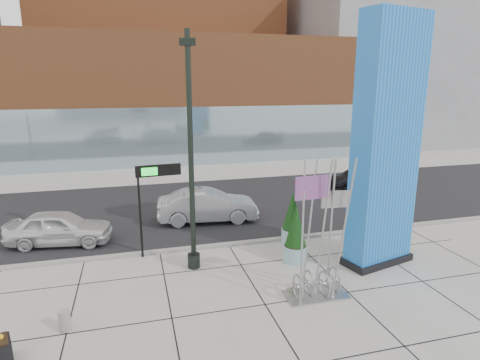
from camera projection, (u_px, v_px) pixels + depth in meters
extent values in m
plane|color=#9E9991|center=(228.00, 293.00, 13.67)|extent=(160.00, 160.00, 0.00)
cube|color=black|center=(188.00, 207.00, 23.04)|extent=(80.00, 12.00, 0.02)
cube|color=gray|center=(207.00, 247.00, 17.40)|extent=(80.00, 0.30, 0.12)
cube|color=#9A542C|center=(172.00, 99.00, 37.94)|extent=(34.00, 10.00, 11.00)
cube|color=#8CA5B2|center=(179.00, 137.00, 34.15)|extent=(34.00, 0.60, 5.00)
cube|color=slate|center=(376.00, 65.00, 48.13)|extent=(20.00, 18.00, 18.00)
cube|color=blue|center=(386.00, 145.00, 14.96)|extent=(2.81, 1.68, 9.47)
cube|color=black|center=(376.00, 259.00, 16.05)|extent=(3.07, 1.93, 0.26)
cylinder|color=black|center=(191.00, 156.00, 14.57)|extent=(0.20, 0.20, 8.79)
cylinder|color=black|center=(194.00, 261.00, 15.55)|extent=(0.48, 0.48, 0.55)
cube|color=black|center=(187.00, 42.00, 13.64)|extent=(0.59, 0.36, 0.24)
cube|color=#A5A8AA|center=(316.00, 295.00, 13.53)|extent=(2.09, 1.05, 0.06)
cylinder|color=#A5A8AA|center=(303.00, 233.00, 12.63)|extent=(0.07, 0.07, 4.74)
cylinder|color=#A5A8AA|center=(309.00, 229.00, 13.04)|extent=(0.07, 0.07, 4.74)
cylinder|color=#A5A8AA|center=(323.00, 230.00, 12.91)|extent=(0.07, 0.07, 4.74)
cylinder|color=#A5A8AA|center=(331.00, 226.00, 13.29)|extent=(0.07, 0.07, 4.74)
cylinder|color=#A5A8AA|center=(344.00, 230.00, 12.95)|extent=(0.07, 0.07, 4.74)
torus|color=#A5A8AA|center=(298.00, 287.00, 13.16)|extent=(0.07, 0.86, 0.86)
torus|color=#A5A8AA|center=(309.00, 283.00, 13.46)|extent=(0.07, 0.86, 0.86)
torus|color=#A5A8AA|center=(324.00, 284.00, 13.40)|extent=(0.07, 0.86, 0.86)
torus|color=#A5A8AA|center=(334.00, 279.00, 13.70)|extent=(0.07, 0.86, 0.86)
cube|color=red|center=(313.00, 188.00, 12.57)|extent=(1.23, 0.15, 0.76)
cube|color=#A5A8AA|center=(335.00, 199.00, 12.99)|extent=(0.95, 0.15, 0.57)
cylinder|color=gray|center=(65.00, 321.00, 11.56)|extent=(0.33, 0.33, 0.64)
cylinder|color=black|center=(140.00, 213.00, 16.10)|extent=(0.09, 0.09, 3.77)
cube|color=black|center=(158.00, 171.00, 15.90)|extent=(1.80, 0.32, 0.45)
cube|color=#19D833|center=(149.00, 172.00, 15.71)|extent=(0.63, 0.08, 0.31)
cylinder|color=#89B3B8|center=(378.00, 243.00, 17.04)|extent=(1.05, 1.05, 0.74)
cylinder|color=black|center=(379.00, 235.00, 16.95)|extent=(0.97, 0.97, 0.06)
cone|color=black|center=(381.00, 213.00, 16.73)|extent=(0.95, 0.95, 1.90)
cylinder|color=#89B3B8|center=(295.00, 253.00, 16.09)|extent=(0.94, 0.94, 0.66)
cylinder|color=black|center=(295.00, 246.00, 16.01)|extent=(0.87, 0.87, 0.06)
cone|color=black|center=(296.00, 226.00, 15.81)|extent=(0.85, 0.85, 1.70)
cylinder|color=#89B3B8|center=(292.00, 236.00, 17.93)|extent=(0.95, 0.95, 0.66)
cylinder|color=black|center=(292.00, 229.00, 17.85)|extent=(0.87, 0.87, 0.06)
cone|color=black|center=(293.00, 210.00, 17.65)|extent=(0.85, 0.85, 1.71)
imported|color=silver|center=(59.00, 228.00, 17.68)|extent=(4.66, 2.46, 1.51)
imported|color=#ACAEB4|center=(208.00, 206.00, 20.58)|extent=(5.22, 2.30, 1.67)
imported|color=black|center=(359.00, 178.00, 27.31)|extent=(4.83, 2.13, 1.38)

